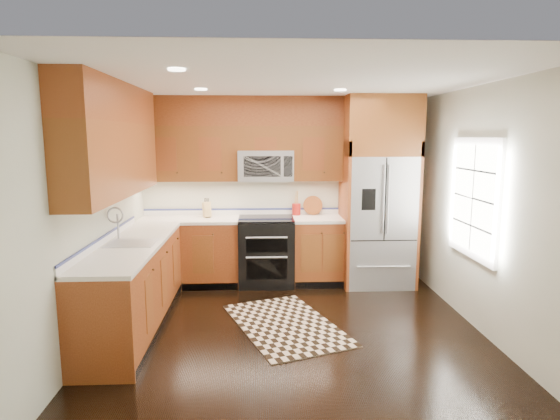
{
  "coord_description": "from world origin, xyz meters",
  "views": [
    {
      "loc": [
        -0.35,
        -4.71,
        2.06
      ],
      "look_at": [
        -0.11,
        0.6,
        1.22
      ],
      "focal_mm": 30.0,
      "sensor_mm": 36.0,
      "label": 1
    }
  ],
  "objects_px": {
    "range": "(266,251)",
    "knife_block": "(207,209)",
    "refrigerator": "(378,192)",
    "utensil_crock": "(296,207)",
    "rug": "(285,324)"
  },
  "relations": [
    {
      "from": "range",
      "to": "knife_block",
      "type": "relative_size",
      "value": 3.52
    },
    {
      "from": "range",
      "to": "refrigerator",
      "type": "relative_size",
      "value": 0.36
    },
    {
      "from": "refrigerator",
      "to": "utensil_crock",
      "type": "bearing_deg",
      "value": 165.17
    },
    {
      "from": "rug",
      "to": "utensil_crock",
      "type": "relative_size",
      "value": 4.62
    },
    {
      "from": "range",
      "to": "refrigerator",
      "type": "height_order",
      "value": "refrigerator"
    },
    {
      "from": "refrigerator",
      "to": "utensil_crock",
      "type": "distance_m",
      "value": 1.17
    },
    {
      "from": "knife_block",
      "to": "range",
      "type": "bearing_deg",
      "value": -9.27
    },
    {
      "from": "refrigerator",
      "to": "rug",
      "type": "bearing_deg",
      "value": -133.49
    },
    {
      "from": "refrigerator",
      "to": "utensil_crock",
      "type": "relative_size",
      "value": 7.44
    },
    {
      "from": "knife_block",
      "to": "utensil_crock",
      "type": "height_order",
      "value": "utensil_crock"
    },
    {
      "from": "range",
      "to": "utensil_crock",
      "type": "height_order",
      "value": "utensil_crock"
    },
    {
      "from": "range",
      "to": "utensil_crock",
      "type": "relative_size",
      "value": 2.7
    },
    {
      "from": "range",
      "to": "utensil_crock",
      "type": "xyz_separation_m",
      "value": [
        0.44,
        0.26,
        0.59
      ]
    },
    {
      "from": "knife_block",
      "to": "utensil_crock",
      "type": "distance_m",
      "value": 1.27
    },
    {
      "from": "rug",
      "to": "utensil_crock",
      "type": "height_order",
      "value": "utensil_crock"
    }
  ]
}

